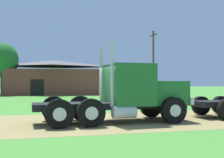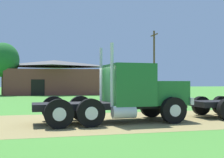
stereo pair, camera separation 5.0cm
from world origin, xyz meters
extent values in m
plane|color=#468A33|center=(0.00, 0.00, 0.00)|extent=(200.00, 200.00, 0.00)
cube|color=#92804C|center=(0.00, 0.00, 0.00)|extent=(120.00, 6.83, 0.01)
cube|color=black|center=(0.87, -0.43, 0.76)|extent=(6.91, 1.84, 0.28)
cube|color=#23662D|center=(3.45, -0.33, 1.31)|extent=(1.76, 2.13, 1.09)
cube|color=silver|center=(4.34, -0.30, 0.94)|extent=(0.25, 2.27, 0.32)
cube|color=#23662D|center=(1.69, -0.40, 1.69)|extent=(1.94, 2.43, 1.85)
cube|color=#2D3D4C|center=(2.63, -0.36, 2.06)|extent=(0.12, 1.97, 0.81)
cylinder|color=silver|center=(0.61, 0.49, 2.11)|extent=(0.14, 0.14, 2.69)
cylinder|color=silver|center=(0.68, -1.38, 2.11)|extent=(0.14, 0.14, 2.69)
cylinder|color=silver|center=(1.18, -1.45, 0.55)|extent=(1.02, 0.56, 0.52)
cylinder|color=black|center=(3.32, 0.84, 0.57)|extent=(1.16, 0.35, 1.15)
cylinder|color=silver|center=(3.32, 1.00, 0.57)|extent=(0.52, 0.06, 0.52)
cylinder|color=black|center=(3.42, -1.51, 0.57)|extent=(1.16, 0.35, 1.15)
cylinder|color=silver|center=(3.42, -1.67, 0.57)|extent=(0.52, 0.06, 0.52)
cylinder|color=black|center=(-1.60, 0.65, 0.57)|extent=(1.16, 0.35, 1.15)
cylinder|color=silver|center=(-1.61, 0.81, 0.57)|extent=(0.52, 0.06, 0.52)
cylinder|color=black|center=(-1.51, -1.71, 0.57)|extent=(1.16, 0.35, 1.15)
cylinder|color=silver|center=(-1.50, -1.87, 0.57)|extent=(0.52, 0.06, 0.52)
cylinder|color=black|center=(-0.35, 0.70, 0.57)|extent=(1.16, 0.35, 1.15)
cylinder|color=silver|center=(-0.36, 0.86, 0.57)|extent=(0.52, 0.06, 0.52)
cylinder|color=black|center=(-0.26, -1.66, 0.57)|extent=(1.16, 0.35, 1.15)
cylinder|color=silver|center=(-0.25, -1.82, 0.57)|extent=(0.52, 0.06, 0.52)
cylinder|color=black|center=(6.38, 1.13, 0.51)|extent=(1.03, 0.30, 1.03)
cylinder|color=silver|center=(6.38, 1.29, 0.51)|extent=(0.46, 0.04, 0.46)
cylinder|color=black|center=(7.63, 1.12, 0.51)|extent=(1.03, 0.30, 1.03)
cylinder|color=silver|center=(7.63, 1.28, 0.51)|extent=(0.46, 0.04, 0.46)
cube|color=brown|center=(-0.22, 30.45, 1.83)|extent=(13.80, 9.14, 3.66)
pyramid|color=#515151|center=(-0.22, 30.45, 4.64)|extent=(14.49, 9.59, 0.98)
cube|color=black|center=(-2.60, 26.81, 1.10)|extent=(1.80, 0.26, 2.20)
cylinder|color=brown|center=(13.46, 24.88, 4.58)|extent=(0.26, 0.26, 9.17)
cube|color=brown|center=(13.46, 24.88, 8.57)|extent=(0.20, 2.20, 0.14)
cylinder|color=#513823|center=(-7.30, 28.97, 1.59)|extent=(0.44, 0.44, 3.18)
ellipsoid|color=#206527|center=(-7.30, 28.97, 4.92)|extent=(4.35, 4.35, 4.79)
camera|label=1|loc=(-2.24, -12.84, 1.79)|focal=45.53mm
camera|label=2|loc=(-2.19, -12.85, 1.79)|focal=45.53mm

